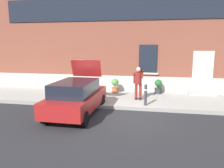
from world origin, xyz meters
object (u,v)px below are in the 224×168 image
bollard_near_person (146,94)px  planter_cream (75,84)px  planter_terracotta (115,85)px  person_on_phone (138,81)px  hatchback_car_red (76,97)px  planter_charcoal (158,86)px

bollard_near_person → planter_cream: 5.20m
bollard_near_person → planter_terracotta: bearing=127.0°
bollard_near_person → person_on_phone: bearing=112.2°
bollard_near_person → hatchback_car_red: bearing=-153.5°
bollard_near_person → planter_cream: size_ratio=1.22×
person_on_phone → planter_charcoal: 2.10m
planter_charcoal → bollard_near_person: bearing=-103.3°
person_on_phone → planter_terracotta: size_ratio=2.04×
planter_cream → person_on_phone: bearing=-20.2°
bollard_near_person → planter_charcoal: bollard_near_person is taller
planter_cream → bollard_near_person: bearing=-29.5°
hatchback_car_red → bollard_near_person: hatchback_car_red is taller
hatchback_car_red → person_on_phone: hatchback_car_red is taller
hatchback_car_red → person_on_phone: (2.52, 2.52, 0.35)m
bollard_near_person → planter_terracotta: bollard_near_person is taller
bollard_near_person → planter_cream: (-4.53, 2.56, -0.11)m
planter_terracotta → planter_charcoal: (2.59, 0.20, 0.00)m
hatchback_car_red → planter_cream: bearing=111.3°
hatchback_car_red → planter_charcoal: (3.61, 4.24, -0.19)m
person_on_phone → planter_cream: bearing=147.5°
planter_cream → planter_terracotta: same height
hatchback_car_red → person_on_phone: 3.59m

